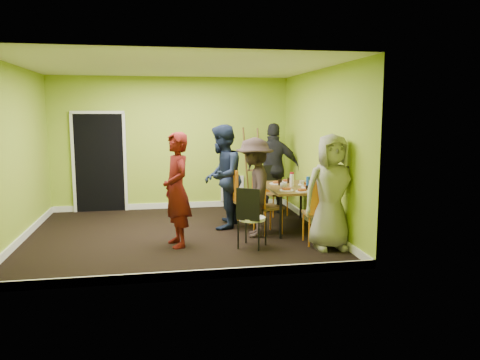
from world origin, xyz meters
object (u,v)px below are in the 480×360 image
(orange_bottle, at_px, (291,183))
(person_left_far, at_px, (222,177))
(chair_front_end, at_px, (320,208))
(person_left_near, at_px, (255,187))
(easel, at_px, (257,168))
(dining_table, at_px, (292,189))
(thermos, at_px, (292,180))
(blue_bottle, at_px, (308,183))
(chair_back_end, at_px, (272,180))
(person_front_end, at_px, (331,192))
(chair_left_far, at_px, (240,195))
(person_standing, at_px, (177,190))
(person_back_end, at_px, (274,168))
(chair_bentwood, at_px, (251,215))
(chair_left_near, at_px, (264,202))

(orange_bottle, distance_m, person_left_far, 1.25)
(chair_front_end, height_order, person_left_near, person_left_near)
(easel, bearing_deg, dining_table, -82.96)
(person_left_near, bearing_deg, thermos, 130.31)
(blue_bottle, relative_size, orange_bottle, 2.62)
(person_left_far, relative_size, person_left_near, 1.12)
(blue_bottle, xyz_separation_m, orange_bottle, (-0.17, 0.49, -0.07))
(orange_bottle, bearing_deg, thermos, -96.55)
(chair_back_end, xyz_separation_m, person_left_far, (-1.16, -0.97, 0.22))
(thermos, bearing_deg, blue_bottle, -64.18)
(person_left_far, xyz_separation_m, person_front_end, (1.43, -1.59, -0.05))
(orange_bottle, height_order, person_left_near, person_left_near)
(thermos, bearing_deg, person_left_near, -149.89)
(chair_left_far, height_order, thermos, chair_left_far)
(dining_table, xyz_separation_m, person_left_far, (-1.23, 0.22, 0.23))
(person_standing, height_order, person_front_end, person_standing)
(blue_bottle, height_order, person_front_end, person_front_end)
(person_left_far, bearing_deg, chair_left_far, 89.02)
(dining_table, height_order, orange_bottle, orange_bottle)
(person_left_far, bearing_deg, chair_front_end, 64.56)
(chair_front_end, height_order, easel, easel)
(thermos, bearing_deg, dining_table, 28.66)
(person_standing, relative_size, person_back_end, 0.96)
(chair_bentwood, relative_size, thermos, 4.18)
(chair_back_end, bearing_deg, chair_bentwood, 51.19)
(chair_bentwood, distance_m, person_left_near, 0.79)
(chair_left_far, relative_size, person_left_far, 0.58)
(easel, height_order, orange_bottle, easel)
(person_back_end, bearing_deg, chair_left_far, 75.65)
(person_left_far, bearing_deg, thermos, 100.07)
(thermos, distance_m, person_back_end, 1.35)
(chair_left_far, height_order, person_left_far, person_left_far)
(orange_bottle, relative_size, person_front_end, 0.05)
(easel, distance_m, person_front_end, 3.26)
(chair_left_far, bearing_deg, chair_left_near, 26.96)
(thermos, bearing_deg, chair_left_near, -149.23)
(dining_table, xyz_separation_m, person_standing, (-2.08, -0.81, 0.19))
(thermos, height_order, person_back_end, person_back_end)
(chair_front_end, xyz_separation_m, person_left_far, (-1.33, 1.37, 0.34))
(thermos, relative_size, person_left_near, 0.14)
(person_standing, bearing_deg, dining_table, 96.41)
(chair_front_end, bearing_deg, thermos, 98.98)
(person_left_near, bearing_deg, person_front_end, 57.02)
(thermos, bearing_deg, chair_bentwood, -130.53)
(chair_back_end, xyz_separation_m, easel, (-0.16, 0.66, 0.16))
(thermos, bearing_deg, person_left_far, 169.73)
(person_left_near, bearing_deg, chair_front_end, 61.69)
(chair_left_far, height_order, person_front_end, person_front_end)
(person_standing, bearing_deg, chair_front_end, 66.15)
(orange_bottle, distance_m, person_standing, 2.28)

